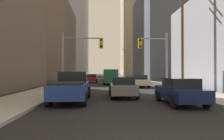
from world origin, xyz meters
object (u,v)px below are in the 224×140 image
Objects in this scene: sedan_red at (92,78)px; sedan_grey at (123,87)px; cargo_van_green at (110,76)px; traffic_signal_near_left at (80,51)px; traffic_signal_near_right at (155,52)px; sedan_beige at (139,81)px; pickup_truck_blue at (72,87)px; sedan_navy at (180,91)px.

sedan_grey is at bearing -80.83° from sedan_red.
traffic_signal_near_left reaches higher than cargo_van_green.
traffic_signal_near_right is at bearing 54.55° from sedan_grey.
sedan_grey is 1.00× the size of sedan_beige.
cargo_van_green is 1.23× the size of sedan_beige.
sedan_grey is 7.63m from traffic_signal_near_right.
cargo_van_green reaches higher than sedan_grey.
sedan_grey and sedan_red have the same top height.
pickup_truck_blue is 1.28× the size of sedan_grey.
traffic_signal_near_left and traffic_signal_near_right have the same top height.
traffic_signal_near_left is at bearing -151.23° from sedan_beige.
traffic_signal_near_right is at bearing -0.01° from traffic_signal_near_left.
sedan_red is at bearing 88.29° from traffic_signal_near_left.
sedan_navy is 11.72m from traffic_signal_near_left.
traffic_signal_near_right reaches higher than cargo_van_green.
cargo_van_green is 1.24× the size of sedan_navy.
pickup_truck_blue reaches higher than sedan_red.
sedan_beige is 8.48m from traffic_signal_near_left.
sedan_grey is (-2.98, 3.38, 0.00)m from sedan_navy.
cargo_van_green reaches higher than sedan_beige.
sedan_beige is at bearing 89.47° from sedan_navy.
cargo_van_green is 1.24× the size of sedan_red.
traffic_signal_near_left reaches higher than sedan_navy.
pickup_truck_blue is at bearing 167.13° from sedan_navy.
sedan_grey is at bearing -89.03° from cargo_van_green.
sedan_beige and sedan_red have the same top height.
cargo_van_green is 6.45m from sedan_red.
sedan_beige is at bearing 28.77° from traffic_signal_near_left.
cargo_van_green reaches higher than pickup_truck_blue.
traffic_signal_near_left is at bearing 126.76° from sedan_navy.
traffic_signal_near_left reaches higher than pickup_truck_blue.
pickup_truck_blue is 11.07m from traffic_signal_near_right.
traffic_signal_near_right is (1.03, 9.01, 3.24)m from sedan_navy.
sedan_red is (-6.41, 11.13, 0.00)m from sedan_beige.
traffic_signal_near_left is (-3.50, -9.24, 2.78)m from cargo_van_green.
pickup_truck_blue is at bearing -120.28° from sedan_beige.
sedan_beige is (6.59, 11.29, -0.16)m from pickup_truck_blue.
sedan_beige is 0.71× the size of traffic_signal_near_right.
traffic_signal_near_left is at bearing 179.99° from traffic_signal_near_right.
sedan_navy is 0.70× the size of traffic_signal_near_left.
sedan_navy is (6.48, -1.48, -0.16)m from pickup_truck_blue.
cargo_van_green is at bearing 90.97° from sedan_grey.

